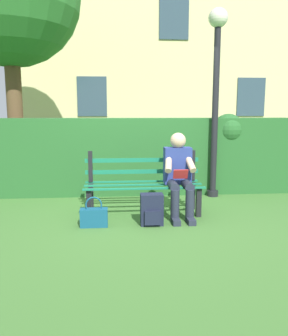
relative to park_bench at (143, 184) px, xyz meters
The scene contains 8 objects.
ground 0.43m from the park_bench, 90.00° to the left, with size 60.00×60.00×0.00m, color #3D6B2D.
park_bench is the anchor object (origin of this frame).
person_seated 0.55m from the park_bench, 159.85° to the left, with size 0.44×0.73×1.17m.
hedge_backdrop 1.34m from the park_bench, 79.01° to the right, with size 6.32×0.68×1.42m.
building_facade 8.37m from the park_bench, 100.47° to the right, with size 10.04×3.23×6.80m.
backpack 0.62m from the park_bench, 96.89° to the left, with size 0.29×0.25×0.41m.
handbag 0.94m from the park_bench, 40.91° to the left, with size 0.35×0.14×0.39m.
lamp_post 2.26m from the park_bench, 145.42° to the right, with size 0.31×0.31×3.11m.
Camera 1 is at (0.39, 4.85, 1.47)m, focal length 37.31 mm.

